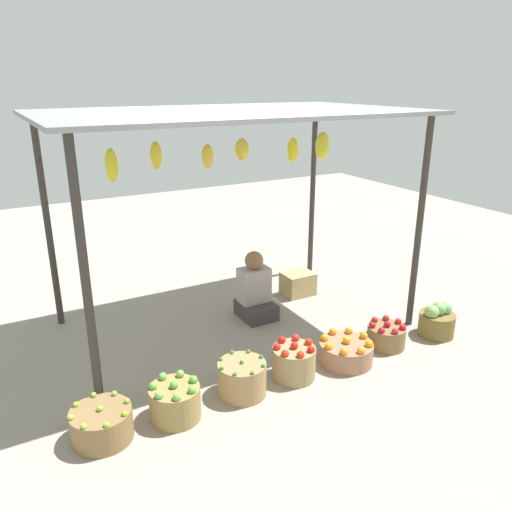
# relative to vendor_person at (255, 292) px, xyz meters

# --- Properties ---
(ground_plane) EXTENTS (14.00, 14.00, 0.00)m
(ground_plane) POSITION_rel_vendor_person_xyz_m (-0.29, -0.05, -0.30)
(ground_plane) COLOR gray
(market_stall_structure) EXTENTS (3.68, 2.22, 2.30)m
(market_stall_structure) POSITION_rel_vendor_person_xyz_m (-0.28, -0.04, 1.83)
(market_stall_structure) COLOR #38332D
(market_stall_structure) RESTS_ON ground
(vendor_person) EXTENTS (0.36, 0.44, 0.78)m
(vendor_person) POSITION_rel_vendor_person_xyz_m (0.00, 0.00, 0.00)
(vendor_person) COLOR #40393C
(vendor_person) RESTS_ON ground
(basket_limes) EXTENTS (0.46, 0.46, 0.29)m
(basket_limes) POSITION_rel_vendor_person_xyz_m (-2.03, -1.27, -0.17)
(basket_limes) COLOR olive
(basket_limes) RESTS_ON ground
(basket_green_apples) EXTENTS (0.41, 0.41, 0.34)m
(basket_green_apples) POSITION_rel_vendor_person_xyz_m (-1.46, -1.30, -0.15)
(basket_green_apples) COLOR olive
(basket_green_apples) RESTS_ON ground
(basket_green_chilies) EXTENTS (0.42, 0.42, 0.33)m
(basket_green_chilies) POSITION_rel_vendor_person_xyz_m (-0.84, -1.27, -0.15)
(basket_green_chilies) COLOR #A07C4F
(basket_green_chilies) RESTS_ON ground
(basket_red_tomatoes) EXTENTS (0.40, 0.40, 0.36)m
(basket_red_tomatoes) POSITION_rel_vendor_person_xyz_m (-0.30, -1.27, -0.14)
(basket_red_tomatoes) COLOR #998155
(basket_red_tomatoes) RESTS_ON ground
(basket_oranges) EXTENTS (0.52, 0.52, 0.27)m
(basket_oranges) POSITION_rel_vendor_person_xyz_m (0.28, -1.30, -0.19)
(basket_oranges) COLOR #9C6D50
(basket_oranges) RESTS_ON ground
(basket_red_apples) EXTENTS (0.38, 0.38, 0.28)m
(basket_red_apples) POSITION_rel_vendor_person_xyz_m (0.83, -1.26, -0.18)
(basket_red_apples) COLOR brown
(basket_red_apples) RESTS_ON ground
(basket_cabbages) EXTENTS (0.37, 0.37, 0.38)m
(basket_cabbages) POSITION_rel_vendor_person_xyz_m (1.47, -1.33, -0.14)
(basket_cabbages) COLOR brown
(basket_cabbages) RESTS_ON ground
(wooden_crate_near_vendor) EXTENTS (0.38, 0.31, 0.29)m
(wooden_crate_near_vendor) POSITION_rel_vendor_person_xyz_m (0.78, 0.29, -0.15)
(wooden_crate_near_vendor) COLOR tan
(wooden_crate_near_vendor) RESTS_ON ground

